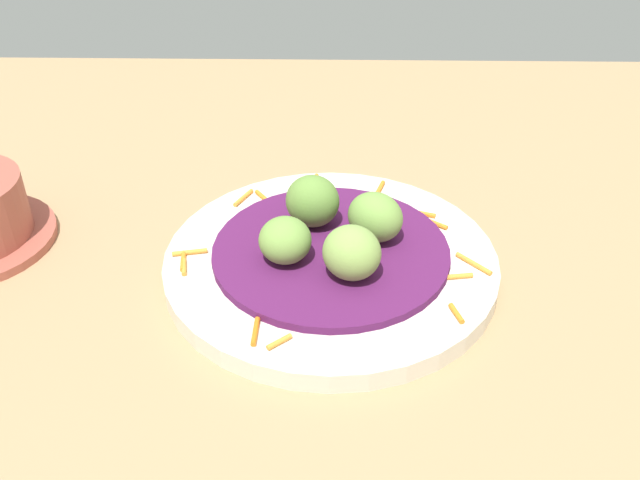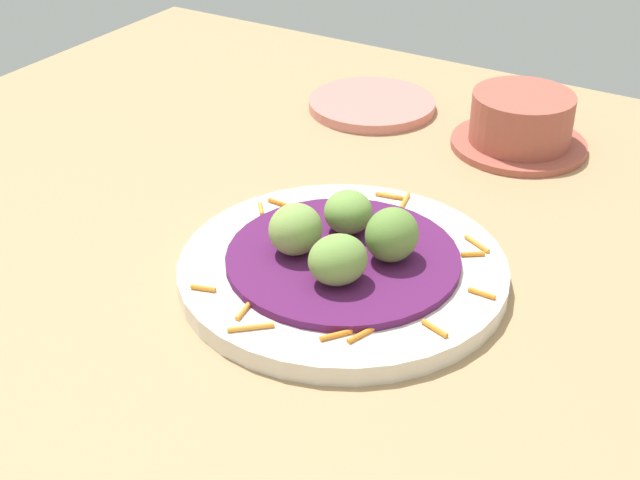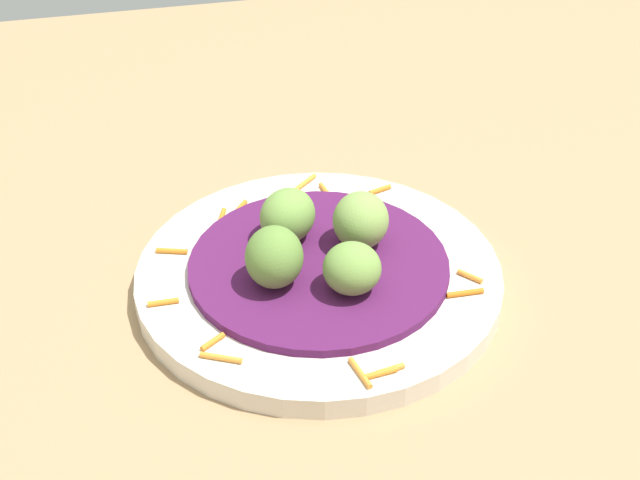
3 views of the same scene
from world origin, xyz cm
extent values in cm
cube|color=tan|center=(0.00, 0.00, 1.00)|extent=(110.00, 110.00, 2.00)
cylinder|color=silver|center=(-5.91, -2.50, 2.85)|extent=(27.60, 27.60, 1.71)
cylinder|color=#51194C|center=(-5.91, -2.50, 4.05)|extent=(19.58, 19.58, 0.69)
cylinder|color=orange|center=(-12.11, 5.63, 3.91)|extent=(1.19, 2.49, 0.40)
cylinder|color=orange|center=(3.77, -7.84, 3.91)|extent=(2.78, 0.46, 0.40)
cylinder|color=orange|center=(-5.79, -14.18, 3.91)|extent=(0.98, 2.90, 0.40)
cylinder|color=orange|center=(4.81, -6.05, 3.91)|extent=(1.61, 1.82, 0.40)
cylinder|color=orange|center=(-4.55, -14.52, 3.91)|extent=(2.46, 0.70, 0.40)
cylinder|color=orange|center=(-4.65, 9.09, 3.91)|extent=(2.88, 2.64, 0.40)
cylinder|color=orange|center=(-10.56, 6.58, 3.91)|extent=(1.83, 2.27, 0.40)
cylinder|color=orange|center=(-2.96, 7.60, 3.91)|extent=(0.76, 2.37, 0.40)
cylinder|color=orange|center=(-14.81, -8.97, 3.91)|extent=(1.86, 1.47, 0.40)
cylinder|color=orange|center=(-3.77, -14.30, 3.91)|extent=(2.04, 0.75, 0.40)
cylinder|color=orange|center=(-17.69, -3.98, 3.91)|extent=(2.24, 0.41, 0.40)
cylinder|color=orange|center=(-14.49, -10.68, 3.91)|extent=(2.79, 1.64, 0.40)
cylinder|color=orange|center=(-16.45, 2.09, 3.91)|extent=(2.41, 1.11, 0.40)
cylinder|color=orange|center=(1.52, 6.84, 3.91)|extent=(2.07, 0.99, 0.40)
ellipsoid|color=#759E47|center=(-7.51, 1.13, 6.46)|extent=(6.19, 6.29, 4.12)
ellipsoid|color=olive|center=(-9.53, -4.10, 6.68)|extent=(5.26, 5.53, 4.55)
ellipsoid|color=#759E47|center=(-4.31, -6.12, 6.27)|extent=(5.26, 5.27, 3.73)
ellipsoid|color=#84A851|center=(-2.28, -0.90, 6.58)|extent=(5.69, 5.86, 4.36)
camera|label=1|loc=(41.46, -2.49, 38.27)|focal=39.77mm
camera|label=2|loc=(-36.63, 51.90, 44.30)|focal=50.14mm
camera|label=3|loc=(-18.80, -58.86, 48.21)|focal=54.51mm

